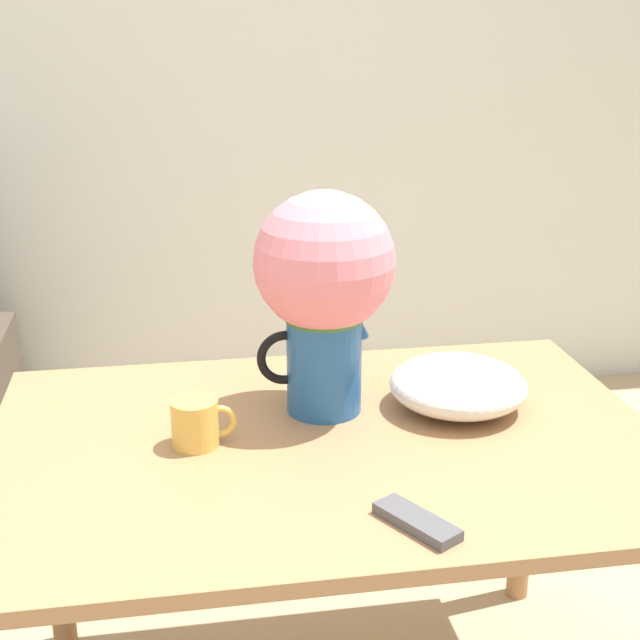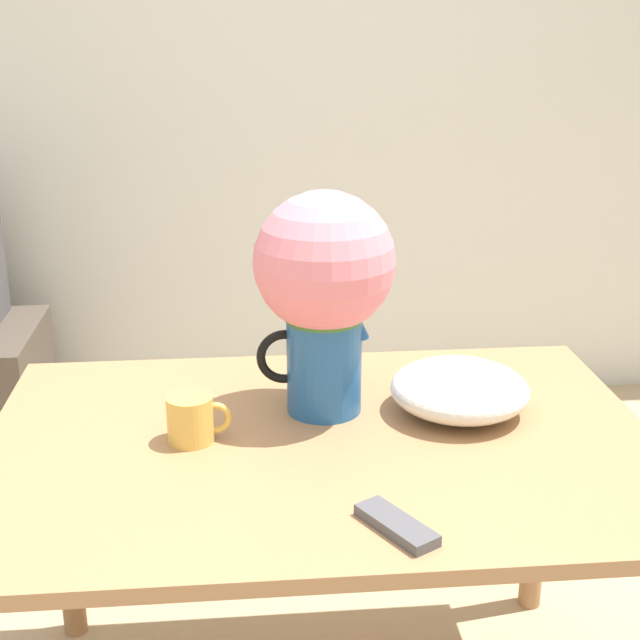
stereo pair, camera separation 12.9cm
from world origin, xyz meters
The scene contains 6 objects.
wall_back centered at (0.00, 2.05, 1.30)m, with size 8.00×0.05×2.60m.
table centered at (0.10, 0.18, 0.64)m, with size 1.35×0.93×0.74m.
flower_vase centered at (0.12, 0.31, 1.02)m, with size 0.29×0.29×0.48m.
coffee_mug centered at (-0.16, 0.19, 0.78)m, with size 0.13×0.09×0.10m.
white_bowl centered at (0.40, 0.27, 0.79)m, with size 0.29×0.29×0.10m.
remote_control centered at (0.19, -0.17, 0.75)m, with size 0.13×0.16×0.02m.
Camera 2 is at (-0.05, -1.43, 1.55)m, focal length 50.00 mm.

